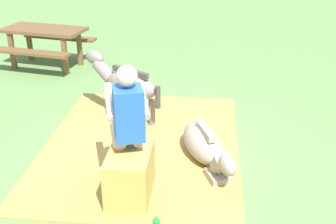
% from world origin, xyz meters
% --- Properties ---
extents(ground_plane, '(24.00, 24.00, 0.00)m').
position_xyz_m(ground_plane, '(0.00, 0.00, 0.00)').
color(ground_plane, '#608C4C').
extents(hay_patch, '(3.10, 2.40, 0.02)m').
position_xyz_m(hay_patch, '(0.28, 0.26, 0.01)').
color(hay_patch, '#AD8C47').
rests_on(hay_patch, ground).
extents(hay_bale, '(0.69, 0.42, 0.52)m').
position_xyz_m(hay_bale, '(-0.77, 0.21, 0.26)').
color(hay_bale, tan).
rests_on(hay_bale, ground).
extents(person_seated, '(0.72, 0.54, 1.40)m').
position_xyz_m(person_seated, '(-0.61, 0.24, 0.78)').
color(person_seated, beige).
rests_on(person_seated, ground).
extents(pony_standing, '(0.88, 1.19, 0.92)m').
position_xyz_m(pony_standing, '(0.94, 0.57, 0.56)').
color(pony_standing, slate).
rests_on(pony_standing, ground).
extents(pony_lying, '(1.34, 0.73, 0.42)m').
position_xyz_m(pony_lying, '(-0.00, -0.54, 0.19)').
color(pony_lying, gray).
rests_on(pony_lying, ground).
extents(picnic_bench, '(1.56, 1.72, 0.75)m').
position_xyz_m(picnic_bench, '(3.12, 2.52, 0.58)').
color(picnic_bench, brown).
rests_on(picnic_bench, ground).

